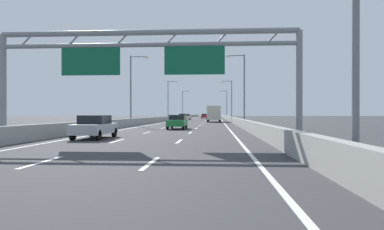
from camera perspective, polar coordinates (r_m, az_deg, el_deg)
The scene contains 52 objects.
ground_plane at distance 98.91m, azimuth 1.56°, elevation -0.67°, with size 260.00×260.00×0.00m, color #38383A.
lane_dash_left_1 at distance 12.77m, azimuth -22.88°, elevation -6.97°, with size 0.16×3.00×0.01m, color white.
lane_dash_left_2 at distance 21.17m, azimuth -11.84°, elevation -4.09°, with size 0.16×3.00×0.01m, color white.
lane_dash_left_3 at distance 29.91m, azimuth -7.17°, elevation -2.82°, with size 0.16×3.00×0.01m, color white.
lane_dash_left_4 at distance 38.78m, azimuth -4.63°, elevation -2.11°, with size 0.16×3.00×0.01m, color white.
lane_dash_left_5 at distance 47.69m, azimuth -3.04°, elevation -1.67°, with size 0.16×3.00×0.01m, color white.
lane_dash_left_6 at distance 56.63m, azimuth -1.95°, elevation -1.36°, with size 0.16×3.00×0.01m, color white.
lane_dash_left_7 at distance 65.59m, azimuth -1.16°, elevation -1.14°, with size 0.16×3.00×0.01m, color white.
lane_dash_left_8 at distance 74.56m, azimuth -0.56°, elevation -0.97°, with size 0.16×3.00×0.01m, color white.
lane_dash_left_9 at distance 83.53m, azimuth -0.09°, elevation -0.84°, with size 0.16×3.00×0.01m, color white.
lane_dash_left_10 at distance 92.51m, azimuth 0.29°, elevation -0.73°, with size 0.16×3.00×0.01m, color white.
lane_dash_left_11 at distance 101.49m, azimuth 0.60°, elevation -0.65°, with size 0.16×3.00×0.01m, color white.
lane_dash_left_12 at distance 110.48m, azimuth 0.87°, elevation -0.57°, with size 0.16×3.00×0.01m, color white.
lane_dash_left_13 at distance 119.47m, azimuth 1.09°, elevation -0.51°, with size 0.16×3.00×0.01m, color white.
lane_dash_left_14 at distance 128.46m, azimuth 1.28°, elevation -0.46°, with size 0.16×3.00×0.01m, color white.
lane_dash_left_15 at distance 137.45m, azimuth 1.45°, elevation -0.41°, with size 0.16×3.00×0.01m, color white.
lane_dash_left_16 at distance 146.44m, azimuth 1.59°, elevation -0.37°, with size 0.16×3.00×0.01m, color white.
lane_dash_left_17 at distance 155.43m, azimuth 1.72°, elevation -0.33°, with size 0.16×3.00×0.01m, color white.
lane_dash_right_1 at distance 11.62m, azimuth -6.67°, elevation -7.67°, with size 0.16×3.00×0.01m, color white.
lane_dash_right_2 at distance 20.49m, azimuth -2.07°, elevation -4.23°, with size 0.16×3.00×0.01m, color white.
lane_dash_right_3 at distance 29.44m, azimuth -0.27°, elevation -2.86°, with size 0.16×3.00×0.01m, color white.
lane_dash_right_4 at distance 38.41m, azimuth 0.69°, elevation -2.13°, with size 0.16×3.00×0.01m, color white.
lane_dash_right_5 at distance 47.39m, azimuth 1.28°, elevation -1.68°, with size 0.16×3.00×0.01m, color white.
lane_dash_right_6 at distance 56.38m, azimuth 1.69°, elevation -1.37°, with size 0.16×3.00×0.01m, color white.
lane_dash_right_7 at distance 65.37m, azimuth 1.98°, elevation -1.15°, with size 0.16×3.00×0.01m, color white.
lane_dash_right_8 at distance 74.37m, azimuth 2.21°, elevation -0.98°, with size 0.16×3.00×0.01m, color white.
lane_dash_right_9 at distance 83.36m, azimuth 2.38°, elevation -0.84°, with size 0.16×3.00×0.01m, color white.
lane_dash_right_10 at distance 92.36m, azimuth 2.52°, elevation -0.74°, with size 0.16×3.00×0.01m, color white.
lane_dash_right_11 at distance 101.36m, azimuth 2.64°, elevation -0.65°, with size 0.16×3.00×0.01m, color white.
lane_dash_right_12 at distance 110.35m, azimuth 2.73°, elevation -0.57°, with size 0.16×3.00×0.01m, color white.
lane_dash_right_13 at distance 119.35m, azimuth 2.82°, elevation -0.51°, with size 0.16×3.00×0.01m, color white.
lane_dash_right_14 at distance 128.35m, azimuth 2.89°, elevation -0.46°, with size 0.16×3.00×0.01m, color white.
lane_dash_right_15 at distance 137.35m, azimuth 2.95°, elevation -0.41°, with size 0.16×3.00×0.01m, color white.
lane_dash_right_16 at distance 146.34m, azimuth 3.00°, elevation -0.37°, with size 0.16×3.00×0.01m, color white.
lane_dash_right_17 at distance 155.34m, azimuth 3.05°, elevation -0.33°, with size 0.16×3.00×0.01m, color white.
edge_line_left at distance 87.32m, azimuth -2.19°, elevation -0.79°, with size 0.16×176.00×0.01m, color white.
edge_line_right at distance 86.85m, azimuth 4.72°, elevation -0.80°, with size 0.16×176.00×0.01m, color white.
barrier_left at distance 109.36m, azimuth -1.84°, elevation -0.33°, with size 0.45×220.00×0.95m.
barrier_right at distance 108.87m, azimuth 5.40°, elevation -0.34°, with size 0.45×220.00×0.95m.
sign_gantry at distance 20.67m, azimuth -7.37°, elevation 9.27°, with size 17.34×0.36×6.36m.
streetlamp_left_mid at distance 49.49m, azimuth -9.49°, elevation 4.65°, with size 2.58×0.28×9.50m.
streetlamp_right_mid at distance 48.30m, azimuth 8.08°, elevation 4.75°, with size 2.58×0.28×9.50m.
streetlamp_left_far at distance 86.89m, azimuth -3.70°, elevation 2.76°, with size 2.58×0.28×9.50m.
streetlamp_right_far at distance 86.22m, azimuth 6.20°, elevation 2.78°, with size 2.58×0.28×9.50m.
streetlamp_left_distant at distance 124.67m, azimuth -1.41°, elevation 2.00°, with size 2.58×0.28×9.50m.
streetlamp_right_distant at distance 124.21m, azimuth 5.47°, elevation 2.01°, with size 2.58×0.28×9.50m.
red_car at distance 111.50m, azimuth 1.95°, elevation -0.18°, with size 1.70×4.50×1.48m.
yellow_car at distance 82.56m, azimuth -1.47°, elevation -0.31°, with size 1.71×4.18×1.55m.
silver_car at distance 23.68m, azimuth -15.25°, elevation -1.80°, with size 1.78×4.43×1.49m.
green_car at distance 36.71m, azimuth -2.37°, elevation -1.10°, with size 1.76×4.55×1.46m.
white_car at distance 92.87m, azimuth -0.83°, elevation -0.28°, with size 1.80×4.17×1.45m.
box_truck at distance 67.18m, azimuth 3.52°, elevation 0.29°, with size 2.50×7.96×2.97m.
Camera 1 is at (3.90, 1.18, 1.61)m, focal length 33.39 mm.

